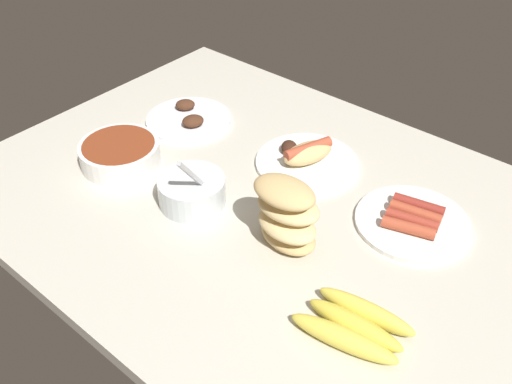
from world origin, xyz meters
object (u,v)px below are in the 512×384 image
(bread_stack, at_px, (287,215))
(bowl_chili, at_px, (120,153))
(bowl_coleslaw, at_px, (192,190))
(banana_bunch, at_px, (355,325))
(plate_hotdog_assembled, at_px, (306,158))
(plate_grilled_meat, at_px, (189,119))
(plate_sausages, at_px, (413,221))

(bread_stack, bearing_deg, bowl_chili, -175.71)
(bread_stack, bearing_deg, bowl_coleslaw, -172.97)
(bowl_chili, distance_m, banana_bunch, 0.66)
(bowl_chili, relative_size, banana_bunch, 0.96)
(bread_stack, height_order, banana_bunch, bread_stack)
(plate_hotdog_assembled, relative_size, bowl_chili, 1.30)
(bowl_coleslaw, distance_m, plate_grilled_meat, 0.32)
(plate_hotdog_assembled, bearing_deg, plate_sausages, -5.65)
(plate_hotdog_assembled, height_order, banana_bunch, plate_hotdog_assembled)
(plate_sausages, bearing_deg, bread_stack, -127.59)
(bread_stack, xyz_separation_m, bowl_chili, (-0.44, -0.03, -0.04))
(plate_hotdog_assembled, bearing_deg, bowl_chili, -140.47)
(banana_bunch, bearing_deg, plate_sausages, 100.29)
(bread_stack, xyz_separation_m, plate_sausages, (0.16, 0.20, -0.06))
(bowl_coleslaw, relative_size, plate_grilled_meat, 0.74)
(bowl_coleslaw, height_order, plate_grilled_meat, bowl_coleslaw)
(bread_stack, bearing_deg, banana_bunch, -23.53)
(plate_sausages, height_order, plate_grilled_meat, plate_grilled_meat)
(plate_sausages, xyz_separation_m, bowl_coleslaw, (-0.38, -0.23, 0.02))
(plate_hotdog_assembled, xyz_separation_m, banana_bunch, (0.33, -0.32, -0.00))
(banana_bunch, bearing_deg, bread_stack, 156.47)
(bowl_chili, relative_size, plate_sausages, 0.79)
(bowl_coleslaw, bearing_deg, banana_bunch, -8.48)
(plate_hotdog_assembled, bearing_deg, banana_bunch, -44.16)
(bowl_chili, bearing_deg, bowl_coleslaw, 1.55)
(bread_stack, relative_size, plate_grilled_meat, 0.68)
(bowl_chili, height_order, plate_sausages, bowl_chili)
(bread_stack, relative_size, plate_sausages, 0.64)
(plate_grilled_meat, distance_m, banana_bunch, 0.72)
(plate_hotdog_assembled, bearing_deg, bread_stack, -62.16)
(plate_grilled_meat, bearing_deg, plate_sausages, 1.32)
(bread_stack, height_order, bowl_coleslaw, bowl_coleslaw)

